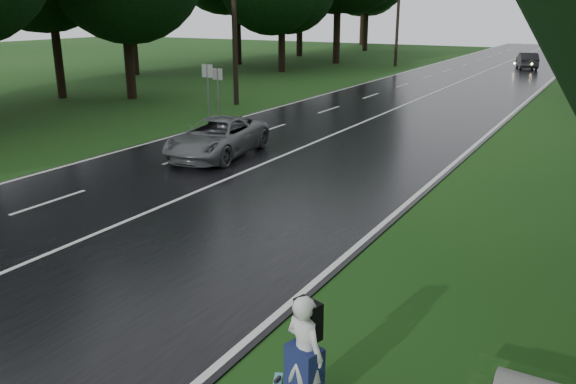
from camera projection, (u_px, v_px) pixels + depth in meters
name	position (u px, v px, depth m)	size (l,w,h in m)	color
ground	(64.00, 249.00, 13.23)	(160.00, 160.00, 0.00)	#1B4213
road	(381.00, 115.00, 29.76)	(12.00, 140.00, 0.04)	black
lane_center	(381.00, 114.00, 29.75)	(0.12, 140.00, 0.01)	silver
grey_car	(217.00, 137.00, 21.24)	(2.29, 4.96, 1.38)	#545759
far_car	(527.00, 61.00, 52.32)	(1.51, 4.34, 1.43)	black
hitchhiker	(305.00, 357.00, 7.75)	(0.72, 0.68, 1.70)	silver
utility_pole_mid	(236.00, 104.00, 33.13)	(1.80, 0.28, 9.34)	black
utility_pole_far	(395.00, 66.00, 55.06)	(1.80, 0.28, 9.87)	black
road_sign_a	(209.00, 118.00, 28.98)	(0.64, 0.10, 2.65)	white
road_sign_b	(219.00, 116.00, 29.67)	(0.57, 0.10, 2.39)	white
tree_left_d	(132.00, 98.00, 35.35)	(8.37, 8.37, 13.09)	black
tree_left_e	(282.00, 72.00, 50.26)	(7.93, 7.93, 12.39)	black
tree_left_f	(336.00, 63.00, 58.10)	(11.54, 11.54, 18.03)	black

